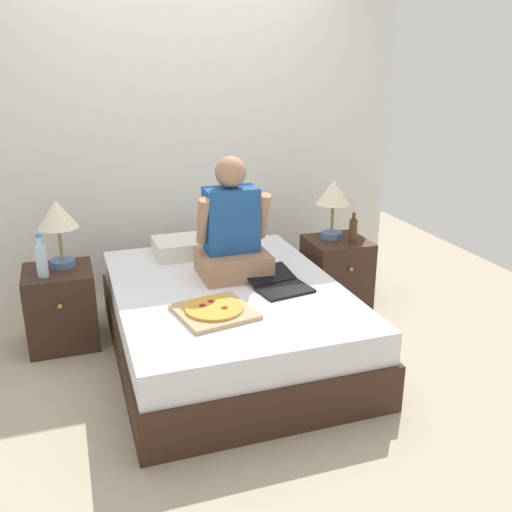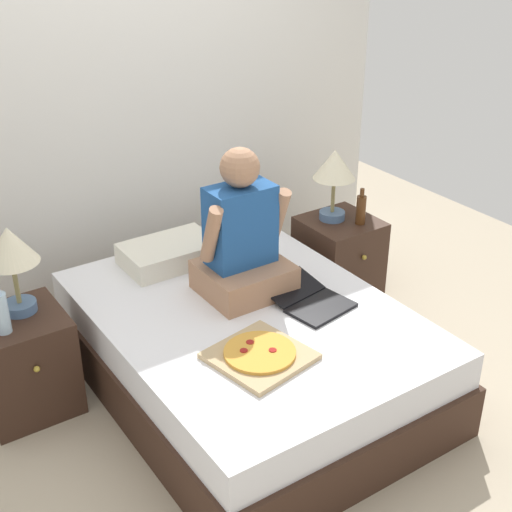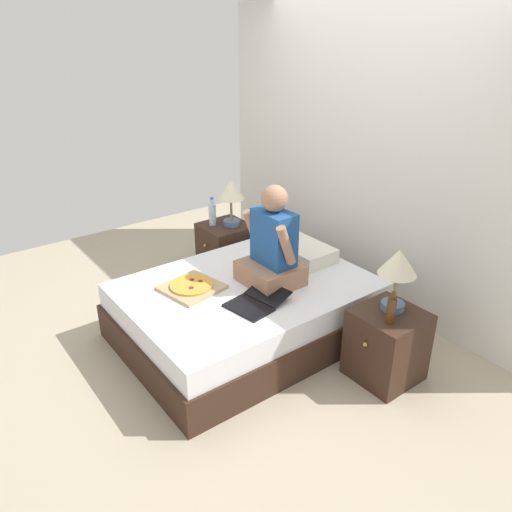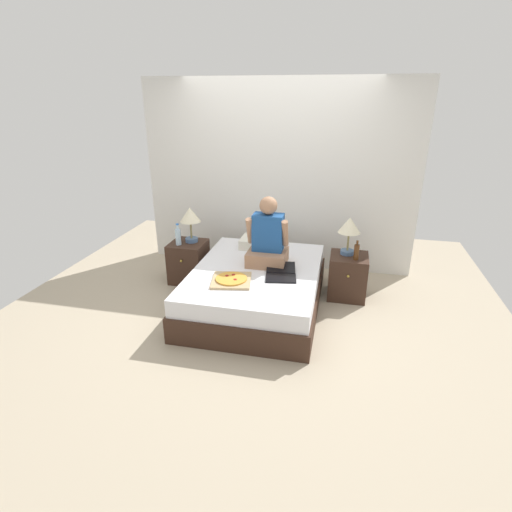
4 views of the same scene
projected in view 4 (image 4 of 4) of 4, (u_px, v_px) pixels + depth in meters
ground_plane at (256, 306)px, 4.64m from camera, size 5.66×5.66×0.00m
wall_back at (278, 177)px, 5.36m from camera, size 3.66×0.12×2.50m
bed at (256, 288)px, 4.56m from camera, size 1.42×1.91×0.47m
nightstand_left at (189, 262)px, 5.19m from camera, size 0.44×0.47×0.52m
lamp_on_left_nightstand at (190, 217)px, 5.00m from camera, size 0.26×0.26×0.45m
water_bottle at (178, 236)px, 4.98m from camera, size 0.07×0.07×0.28m
nightstand_right at (348, 276)px, 4.77m from camera, size 0.44×0.47×0.52m
lamp_on_right_nightstand at (349, 228)px, 4.60m from camera, size 0.26×0.26×0.45m
beer_bottle at (356, 252)px, 4.54m from camera, size 0.06×0.06×0.23m
pillow at (262, 243)px, 5.07m from camera, size 0.52×0.34×0.12m
person_seated at (268, 240)px, 4.51m from camera, size 0.47×0.40×0.78m
laptop at (281, 274)px, 4.27m from camera, size 0.38×0.46×0.07m
pizza_box at (231, 280)px, 4.15m from camera, size 0.47×0.47×0.04m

